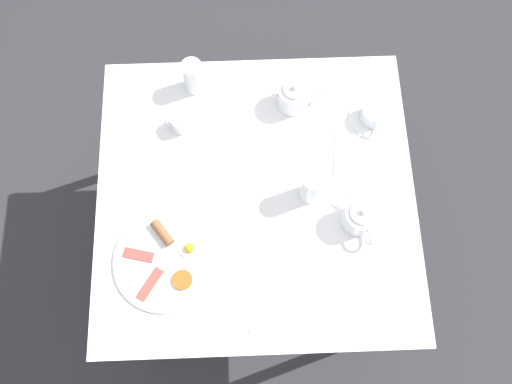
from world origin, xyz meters
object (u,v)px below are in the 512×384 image
(teapot_near, at_px, (294,96))
(water_glass_tall, at_px, (312,187))
(teapot_far, at_px, (360,217))
(knife_by_plate, at_px, (275,310))
(water_glass_short, at_px, (193,76))
(breakfast_plate, at_px, (166,259))
(fork_by_plate, at_px, (336,155))
(teacup_with_saucer_left, at_px, (374,115))
(creamer_jug, at_px, (181,123))

(teapot_near, distance_m, water_glass_tall, 0.32)
(teapot_far, height_order, knife_by_plate, teapot_far)
(teapot_far, relative_size, water_glass_short, 1.40)
(breakfast_plate, height_order, fork_by_plate, breakfast_plate)
(teapot_far, height_order, fork_by_plate, teapot_far)
(teapot_far, bearing_deg, fork_by_plate, -5.35)
(teapot_near, bearing_deg, teapot_far, 113.85)
(teapot_near, relative_size, teapot_far, 1.02)
(teacup_with_saucer_left, relative_size, water_glass_short, 1.21)
(breakfast_plate, xyz_separation_m, creamer_jug, (-0.04, -0.44, 0.02))
(water_glass_tall, distance_m, knife_by_plate, 0.38)
(creamer_jug, bearing_deg, knife_by_plate, 114.99)
(breakfast_plate, xyz_separation_m, water_glass_tall, (-0.44, -0.19, 0.06))
(teapot_near, distance_m, water_glass_short, 0.33)
(teacup_with_saucer_left, height_order, water_glass_tall, water_glass_tall)
(breakfast_plate, height_order, knife_by_plate, breakfast_plate)
(teacup_with_saucer_left, distance_m, knife_by_plate, 0.69)
(breakfast_plate, height_order, teapot_far, teapot_far)
(water_glass_short, relative_size, knife_by_plate, 0.78)
(fork_by_plate, bearing_deg, teapot_far, 101.40)
(teacup_with_saucer_left, xyz_separation_m, water_glass_short, (0.58, -0.14, 0.04))
(water_glass_tall, height_order, knife_by_plate, water_glass_tall)
(water_glass_tall, bearing_deg, fork_by_plate, -127.03)
(breakfast_plate, relative_size, fork_by_plate, 1.84)
(teapot_far, distance_m, fork_by_plate, 0.23)
(teapot_near, height_order, knife_by_plate, teapot_near)
(teapot_far, bearing_deg, water_glass_tall, 39.87)
(teapot_near, bearing_deg, creamer_jug, 12.39)
(water_glass_short, xyz_separation_m, creamer_jug, (0.04, 0.15, -0.03))
(knife_by_plate, bearing_deg, breakfast_plate, -26.31)
(teapot_far, height_order, creamer_jug, teapot_far)
(water_glass_tall, relative_size, creamer_jug, 1.63)
(knife_by_plate, bearing_deg, teapot_far, -135.78)
(breakfast_plate, bearing_deg, knife_by_plate, 153.69)
(teapot_far, xyz_separation_m, fork_by_plate, (0.04, -0.22, -0.04))
(creamer_jug, relative_size, fork_by_plate, 0.52)
(teapot_near, distance_m, knife_by_plate, 0.68)
(teapot_far, distance_m, teacup_with_saucer_left, 0.36)
(water_glass_tall, relative_size, knife_by_plate, 0.88)
(teapot_far, relative_size, knife_by_plate, 1.10)
(creamer_jug, xyz_separation_m, knife_by_plate, (-0.28, 0.59, -0.03))
(teacup_with_saucer_left, relative_size, water_glass_tall, 1.08)
(teapot_near, bearing_deg, water_glass_tall, 96.79)
(breakfast_plate, bearing_deg, teapot_near, -128.87)
(water_glass_short, bearing_deg, knife_by_plate, 107.43)
(water_glass_short, bearing_deg, teapot_far, 135.65)
(breakfast_plate, relative_size, teapot_far, 1.73)
(fork_by_plate, bearing_deg, water_glass_short, -30.35)
(teapot_near, height_order, teacup_with_saucer_left, teapot_near)
(teapot_far, relative_size, fork_by_plate, 1.06)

